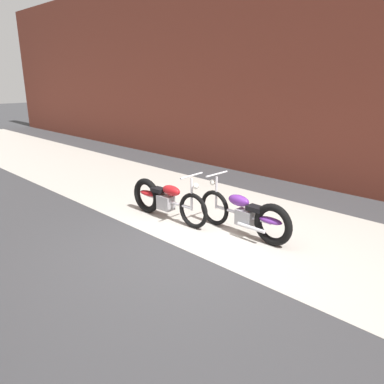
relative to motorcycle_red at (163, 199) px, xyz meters
The scene contains 5 objects.
ground_plane 1.65m from the motorcycle_red, 27.42° to the right, with size 80.00×80.00×0.00m, color #38383A.
sidewalk_slab 1.79m from the motorcycle_red, 35.42° to the left, with size 36.00×3.50×0.01m, color #B2ADA3.
brick_building_wall 5.37m from the motorcycle_red, 72.31° to the left, with size 36.00×0.50×6.04m, color brown.
motorcycle_red is the anchor object (origin of this frame).
motorcycle_purple 1.84m from the motorcycle_red, 14.02° to the left, with size 2.01×0.58×1.03m.
Camera 1 is at (3.99, -3.89, 2.71)m, focal length 35.08 mm.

